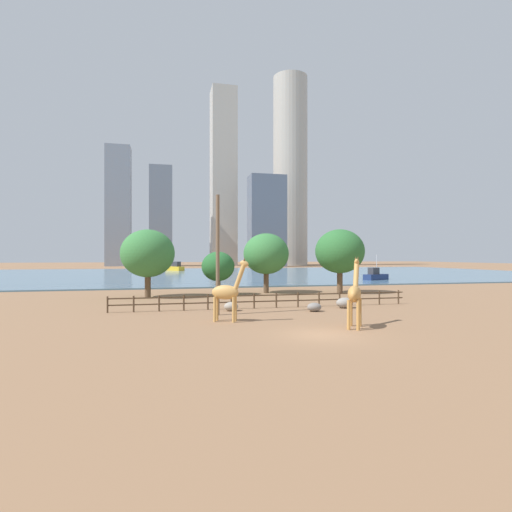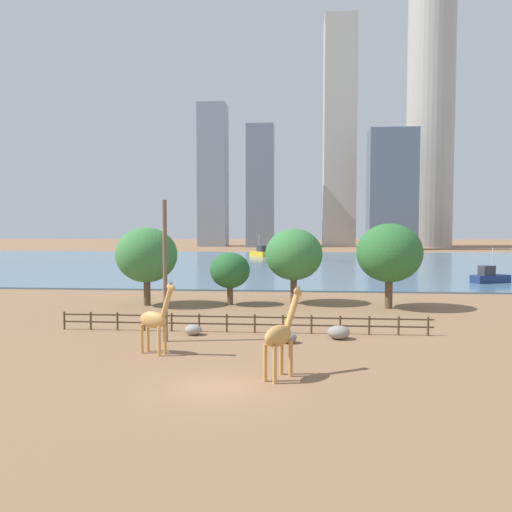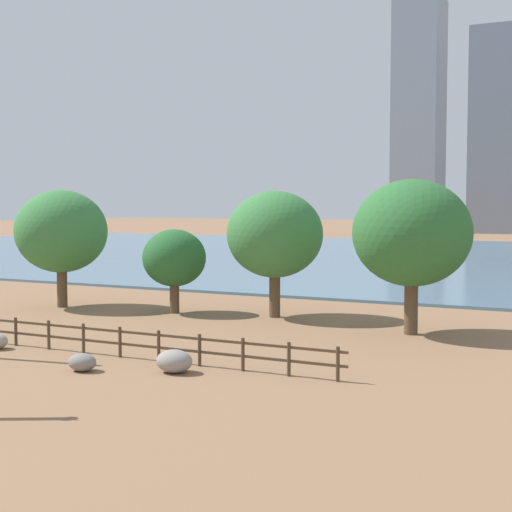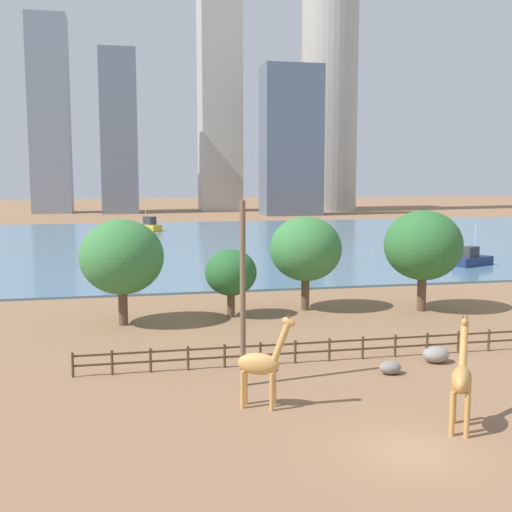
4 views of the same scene
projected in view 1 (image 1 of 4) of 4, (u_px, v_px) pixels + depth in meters
name	position (u px, v px, depth m)	size (l,w,h in m)	color
ground_plane	(199.00, 274.00, 100.53)	(400.00, 400.00, 0.00)	#8C6647
harbor_water	(200.00, 274.00, 97.61)	(180.00, 86.00, 0.20)	slate
giraffe_tall	(227.00, 292.00, 27.17)	(2.62, 1.60, 4.35)	tan
giraffe_companion	(355.00, 294.00, 24.91)	(2.14, 2.98, 4.45)	#C18C47
utility_pole	(218.00, 255.00, 30.21)	(0.28, 0.28, 9.12)	brown
boulder_near_fence	(231.00, 306.00, 32.51)	(1.16, 0.97, 0.73)	gray
boulder_by_pole	(345.00, 303.00, 34.31)	(1.47, 1.20, 0.90)	gray
boulder_small	(314.00, 307.00, 32.19)	(1.17, 0.94, 0.70)	gray
enclosure_fence	(266.00, 299.00, 34.28)	(26.12, 0.14, 1.30)	#4C3826
tree_left_large	(340.00, 251.00, 48.13)	(5.90, 5.90, 7.72)	brown
tree_center_broad	(218.00, 267.00, 45.73)	(3.77, 3.77, 4.99)	brown
tree_right_tall	(266.00, 254.00, 48.31)	(5.50, 5.50, 7.23)	brown
tree_left_small	(148.00, 254.00, 43.01)	(5.74, 5.74, 7.36)	brown
boat_ferry	(175.00, 267.00, 117.58)	(5.42, 6.13, 5.45)	gold
boat_sailboat	(375.00, 276.00, 71.82)	(5.34, 3.64, 4.53)	navy
skyline_tower_needle	(290.00, 171.00, 191.64)	(16.43, 16.43, 90.42)	#ADA89E
skyline_block_central	(118.00, 206.00, 179.02)	(10.65, 9.99, 53.66)	gray
skyline_tower_glass	(267.00, 221.00, 170.21)	(15.32, 9.38, 38.78)	slate
skyline_block_left	(161.00, 216.00, 177.76)	(9.91, 9.10, 44.44)	slate
skyline_block_right	(223.00, 177.00, 190.96)	(11.75, 12.31, 84.41)	#B7B2A8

